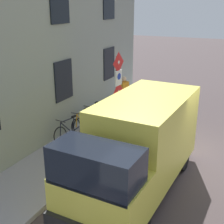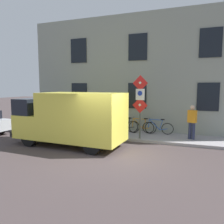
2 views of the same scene
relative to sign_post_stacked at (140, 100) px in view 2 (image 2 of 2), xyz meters
name	(u,v)px [view 2 (image 2 of 2)]	position (x,y,z in m)	size (l,w,h in m)	color
ground_plane	(106,157)	(-2.92, 0.65, -2.12)	(80.00, 80.00, 0.00)	#443939
sidewalk_slab	(132,135)	(0.89, 0.65, -2.05)	(2.18, 16.00, 0.14)	#9B969A
building_facade	(139,74)	(2.32, 0.65, 1.37)	(0.75, 14.00, 6.98)	gray
sign_post_stacked	(140,100)	(0.00, 0.00, 0.00)	(0.17, 0.56, 3.08)	#474C47
delivery_van	(71,118)	(-1.91, 2.83, -0.79)	(2.21, 5.41, 2.50)	#E8DB49
bicycle_blue	(158,128)	(1.43, -0.68, -1.61)	(0.46, 1.71, 0.89)	black
bicycle_orange	(141,126)	(1.43, 0.25, -1.61)	(0.46, 1.72, 0.89)	black
bicycle_black	(126,125)	(1.43, 1.18, -1.61)	(0.50, 1.72, 0.89)	black
pedestrian	(192,121)	(0.84, -2.47, -1.05)	(0.38, 0.47, 1.72)	#262B47
litter_bin	(116,128)	(0.15, 1.31, -1.53)	(0.44, 0.44, 0.90)	#2D5133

